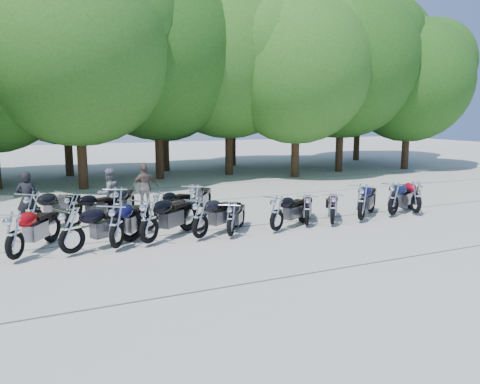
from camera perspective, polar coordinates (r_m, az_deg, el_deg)
name	(u,v)px	position (r m, az deg, el deg)	size (l,w,h in m)	color
ground	(262,239)	(13.19, 2.70, -5.71)	(90.00, 90.00, 0.00)	#A09D91
tree_3	(76,48)	(22.85, -19.36, 16.21)	(8.70, 8.70, 10.67)	#3A2614
tree_4	(156,51)	(25.42, -10.15, 16.58)	(9.13, 9.13, 11.20)	#3A2614
tree_5	(229,56)	(26.83, -1.40, 16.21)	(9.04, 9.04, 11.10)	#3A2614
tree_6	(297,69)	(25.97, 6.94, 14.68)	(8.00, 8.00, 9.82)	#3A2614
tree_7	(342,62)	(28.84, 12.37, 15.17)	(8.79, 8.79, 10.79)	#3A2614
tree_8	(409,80)	(31.30, 19.95, 12.68)	(7.53, 7.53, 9.25)	#3A2614
tree_11	(64,76)	(27.90, -20.67, 13.13)	(7.56, 7.56, 9.28)	#3A2614
tree_12	(163,75)	(28.90, -9.31, 13.92)	(7.88, 7.88, 9.67)	#3A2614
tree_13	(232,74)	(31.50, -0.94, 14.24)	(8.31, 8.31, 10.20)	#3A2614
tree_14	(296,77)	(32.08, 6.83, 13.72)	(8.02, 8.02, 9.84)	#3A2614
tree_15	(360,64)	(36.32, 14.40, 14.90)	(9.67, 9.67, 11.86)	#3A2614
motorcycle_0	(14,234)	(12.19, -25.84, -4.62)	(0.74, 2.44, 1.38)	#9B050C
motorcycle_1	(71,229)	(12.14, -19.87, -4.24)	(0.75, 2.46, 1.39)	black
motorcycle_2	(116,224)	(12.29, -14.86, -3.80)	(0.75, 2.47, 1.40)	#0C0B34
motorcycle_3	(149,219)	(12.53, -11.07, -3.29)	(0.78, 2.56, 1.45)	black
motorcycle_4	(200,217)	(12.88, -4.87, -3.04)	(0.72, 2.36, 1.34)	black
motorcycle_5	(231,218)	(13.08, -1.12, -3.23)	(0.62, 2.04, 1.15)	black
motorcycle_6	(277,212)	(13.72, 4.52, -2.43)	(0.68, 2.23, 1.26)	black
motorcycle_7	(307,209)	(14.49, 8.19, -2.03)	(0.63, 2.06, 1.17)	black
motorcycle_8	(333,208)	(14.76, 11.24, -1.88)	(0.64, 2.09, 1.18)	#36071F
motorcycle_9	(362,201)	(15.47, 14.66, -1.04)	(0.76, 2.50, 1.41)	#0C0B33
motorcycle_10	(394,198)	(16.56, 18.23, -0.66)	(0.72, 2.37, 1.34)	#0C1838
motorcycle_11	(417,196)	(17.16, 20.72, -0.45)	(0.72, 2.38, 1.34)	#9C051B
motorcycle_12	(33,210)	(14.80, -23.89, -2.03)	(0.76, 2.50, 1.42)	black
motorcycle_13	(73,209)	(14.94, -19.66, -2.00)	(0.67, 2.20, 1.25)	black
motorcycle_14	(118,204)	(15.05, -14.68, -1.41)	(0.74, 2.44, 1.38)	black
motorcycle_15	(160,204)	(15.29, -9.76, -1.50)	(0.62, 2.03, 1.15)	black
motorcycle_16	(194,200)	(15.46, -5.61, -0.95)	(0.71, 2.34, 1.32)	black
rider_0	(27,199)	(15.77, -24.52, -0.82)	(0.63, 0.42, 1.73)	black
rider_1	(109,194)	(16.10, -15.68, -0.18)	(0.82, 0.64, 1.69)	gray
rider_2	(145,188)	(16.97, -11.50, 0.52)	(1.01, 0.42, 1.72)	brown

